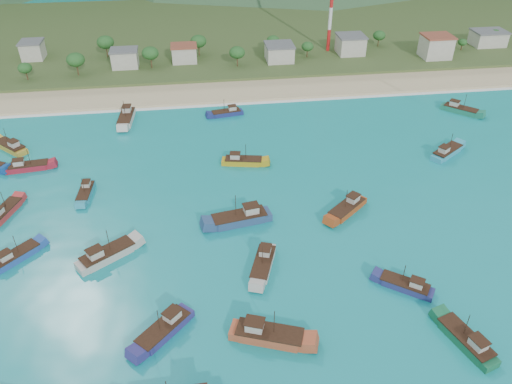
{
  "coord_description": "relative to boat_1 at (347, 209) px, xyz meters",
  "views": [
    {
      "loc": [
        -6.26,
        -67.78,
        62.28
      ],
      "look_at": [
        5.47,
        18.0,
        3.0
      ],
      "focal_mm": 35.0,
      "sensor_mm": 36.0,
      "label": 1
    }
  ],
  "objects": [
    {
      "name": "boat_11",
      "position": [
        -69.9,
        26.44,
        -0.08
      ],
      "size": [
        10.06,
        3.99,
        5.79
      ],
      "rotation": [
        0.0,
        0.0,
        4.83
      ],
      "color": "maroon",
      "rests_on": "ground"
    },
    {
      "name": "beach",
      "position": [
        -23.9,
        66.42,
        -0.74
      ],
      "size": [
        400.0,
        18.0,
        1.2
      ],
      "primitive_type": "cube",
      "color": "beige",
      "rests_on": "ground"
    },
    {
      "name": "village",
      "position": [
        -7.88,
        88.95,
        3.9
      ],
      "size": [
        207.48,
        27.17,
        7.29
      ],
      "color": "beige",
      "rests_on": "ground"
    },
    {
      "name": "ground",
      "position": [
        -23.9,
        -12.58,
        -0.74
      ],
      "size": [
        600.0,
        600.0,
        0.0
      ],
      "primitive_type": "plane",
      "color": "#0B7B82",
      "rests_on": "ground"
    },
    {
      "name": "boat_26",
      "position": [
        -48.84,
        49.63,
        0.11
      ],
      "size": [
        4.3,
        11.81,
        6.85
      ],
      "rotation": [
        0.0,
        0.0,
        3.07
      ],
      "color": "beige",
      "rests_on": "ground"
    },
    {
      "name": "surf_line",
      "position": [
        -23.9,
        56.92,
        -0.74
      ],
      "size": [
        400.0,
        2.5,
        0.08
      ],
      "primitive_type": "cube",
      "color": "white",
      "rests_on": "ground"
    },
    {
      "name": "boat_18",
      "position": [
        -37.27,
        -27.01,
        -0.01
      ],
      "size": [
        9.51,
        9.63,
        6.18
      ],
      "rotation": [
        0.0,
        0.0,
        2.37
      ],
      "color": "navy",
      "rests_on": "ground"
    },
    {
      "name": "boat_25",
      "position": [
        -54.91,
        13.75,
        -0.22
      ],
      "size": [
        3.11,
        8.64,
        5.01
      ],
      "rotation": [
        0.0,
        0.0,
        3.07
      ],
      "color": "teal",
      "rests_on": "ground"
    },
    {
      "name": "boat_10",
      "position": [
        -21.46,
        -30.39,
        0.11
      ],
      "size": [
        12.03,
        7.21,
        6.83
      ],
      "rotation": [
        0.0,
        0.0,
        4.36
      ],
      "color": "#B04C2C",
      "rests_on": "ground"
    },
    {
      "name": "boat_24",
      "position": [
        3.65,
        -22.9,
        -0.15
      ],
      "size": [
        9.02,
        7.64,
        5.43
      ],
      "rotation": [
        0.0,
        0.0,
        0.94
      ],
      "color": "navy",
      "rests_on": "ground"
    },
    {
      "name": "boat_9",
      "position": [
        -48.03,
        -8.12,
        0.06
      ],
      "size": [
        11.01,
        9.02,
        6.57
      ],
      "rotation": [
        0.0,
        0.0,
        5.32
      ],
      "color": "#B4AFA5",
      "rests_on": "ground"
    },
    {
      "name": "boat_19",
      "position": [
        8.3,
        -35.42,
        -0.02
      ],
      "size": [
        6.11,
        10.76,
        6.1
      ],
      "rotation": [
        0.0,
        0.0,
        0.32
      ],
      "color": "#16633E",
      "rests_on": "ground"
    },
    {
      "name": "boat_6",
      "position": [
        -70.47,
        8.51,
        -0.12
      ],
      "size": [
        5.69,
        9.88,
        5.6
      ],
      "rotation": [
        0.0,
        0.0,
        5.96
      ],
      "color": "#B92D2D",
      "rests_on": "ground"
    },
    {
      "name": "boat_7",
      "position": [
        -19.38,
        22.1,
        -0.08
      ],
      "size": [
        10.16,
        4.69,
        5.78
      ],
      "rotation": [
        0.0,
        0.0,
        4.52
      ],
      "color": "#BC9517",
      "rests_on": "ground"
    },
    {
      "name": "boat_14",
      "position": [
        -64.66,
        -6.11,
        -0.12
      ],
      "size": [
        8.55,
        8.65,
        5.55
      ],
      "rotation": [
        0.0,
        0.0,
        5.51
      ],
      "color": "#234B9E",
      "rests_on": "ground"
    },
    {
      "name": "boat_23",
      "position": [
        -22.4,
        -0.58,
        0.18
      ],
      "size": [
        12.69,
        5.73,
        7.23
      ],
      "rotation": [
        0.0,
        0.0,
        1.75
      ],
      "color": "navy",
      "rests_on": "ground"
    },
    {
      "name": "vegetation",
      "position": [
        -27.26,
        90.68,
        4.31
      ],
      "size": [
        280.66,
        25.56,
        8.2
      ],
      "color": "#235623",
      "rests_on": "ground"
    },
    {
      "name": "boat_13",
      "position": [
        -20.83,
        49.45,
        -0.16
      ],
      "size": [
        9.38,
        4.15,
        5.35
      ],
      "rotation": [
        0.0,
        0.0,
        1.74
      ],
      "color": "navy",
      "rests_on": "ground"
    },
    {
      "name": "boat_1",
      "position": [
        0.0,
        0.0,
        0.0
      ],
      "size": [
        10.07,
        9.19,
        6.24
      ],
      "rotation": [
        0.0,
        0.0,
        2.27
      ],
      "color": "#A64319",
      "rests_on": "ground"
    },
    {
      "name": "land",
      "position": [
        -23.9,
        127.42,
        -0.74
      ],
      "size": [
        400.0,
        110.0,
        2.4
      ],
      "primitive_type": "cube",
      "color": "#385123",
      "rests_on": "ground"
    },
    {
      "name": "boat_12",
      "position": [
        45.94,
        42.21,
        -0.02
      ],
      "size": [
        9.58,
        9.46,
        6.14
      ],
      "rotation": [
        0.0,
        0.0,
        3.94
      ],
      "color": "#1A7558",
      "rests_on": "ground"
    },
    {
      "name": "boat_3",
      "position": [
        -76.47,
        36.93,
        -0.02
      ],
      "size": [
        9.62,
        9.36,
        6.12
      ],
      "rotation": [
        0.0,
        0.0,
        0.81
      ],
      "color": "gold",
      "rests_on": "ground"
    },
    {
      "name": "boat_5",
      "position": [
        31.2,
        19.5,
        -0.02
      ],
      "size": [
        10.25,
        8.43,
        6.12
      ],
      "rotation": [
        0.0,
        0.0,
        5.32
      ],
      "color": "teal",
      "rests_on": "ground"
    },
    {
      "name": "boat_8",
      "position": [
        -19.82,
        -14.28,
        -0.03
      ],
      "size": [
        6.28,
        10.66,
        6.05
      ],
      "rotation": [
        0.0,
        0.0,
        2.8
      ],
      "color": "beige",
      "rests_on": "ground"
    }
  ]
}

